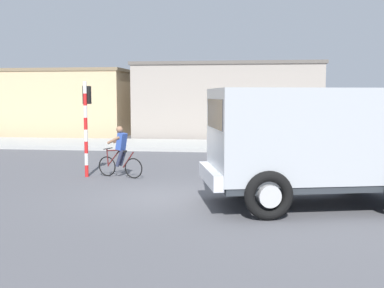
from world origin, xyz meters
name	(u,v)px	position (x,y,z in m)	size (l,w,h in m)	color
ground_plane	(172,198)	(0.00, 0.00, 0.00)	(120.00, 120.00, 0.00)	#56565B
sidewalk_far	(213,145)	(0.00, 12.81, 0.08)	(80.00, 5.00, 0.16)	#ADADA8
truck_foreground	(317,139)	(3.71, -0.36, 1.67)	(5.85, 3.78, 2.90)	#B2B7BC
cyclist	(120,152)	(-2.26, 2.93, 0.86)	(1.66, 0.66, 1.72)	black
traffic_light_pole	(86,115)	(-3.42, 2.95, 2.07)	(0.24, 0.43, 3.20)	red
car_red_near	(369,149)	(6.32, 5.40, 0.82)	(4.21, 2.31, 1.60)	#234C9E
building_corner_left	(66,103)	(-10.81, 19.22, 2.25)	(9.19, 6.06, 4.49)	#D1B284
building_mid_block	(228,101)	(0.46, 19.16, 2.40)	(11.72, 7.02, 4.78)	#9E9389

